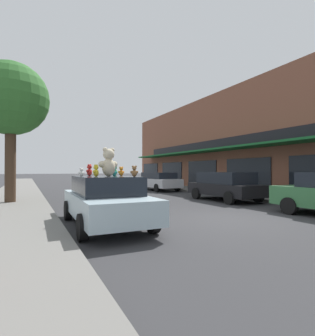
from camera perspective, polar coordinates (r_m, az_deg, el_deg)
The scene contains 14 objects.
ground_plane at distance 8.84m, azimuth 14.02°, elevation -10.84°, with size 260.00×260.00×0.00m, color #333335.
sidewalk_near at distance 6.79m, azimuth -31.03°, elevation -13.22°, with size 2.74×90.00×0.17m.
plush_art_car at distance 7.68m, azimuth -11.25°, elevation -6.77°, with size 2.01×4.50×1.41m.
teddy_bear_giant at distance 7.54m, azimuth -10.60°, elevation 1.18°, with size 0.62×0.42×0.82m.
teddy_bear_red at distance 8.29m, azimuth -14.61°, elevation -0.48°, with size 0.24×0.25×0.36m.
teddy_bear_teal at distance 7.82m, azimuth -9.40°, elevation -0.80°, with size 0.21×0.14×0.27m.
teddy_bear_brown at distance 7.01m, azimuth -5.07°, elevation -0.73°, with size 0.23×0.17×0.30m.
teddy_bear_yellow at distance 7.22m, azimuth -13.24°, elevation -0.59°, with size 0.22×0.23×0.33m.
teddy_bear_orange at distance 8.05m, azimuth -7.91°, elevation -0.74°, with size 0.21×0.14×0.29m.
teddy_bear_white at distance 7.64m, azimuth -16.24°, elevation -0.89°, with size 0.19×0.12×0.25m.
teddy_bear_green at distance 8.83m, azimuth -9.27°, elevation -0.55°, with size 0.24×0.23×0.34m.
parked_car_far_center at distance 14.20m, azimuth 14.56°, elevation -3.67°, with size 2.06×4.26×1.50m.
parked_car_far_right at distance 20.72m, azimuth 0.17°, elevation -2.75°, with size 1.93×4.75×1.43m.
street_tree at distance 13.90m, azimuth -29.32°, elevation 12.84°, with size 3.29×3.29×6.32m.
Camera 1 is at (-5.66, -6.60, 1.58)m, focal length 28.00 mm.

